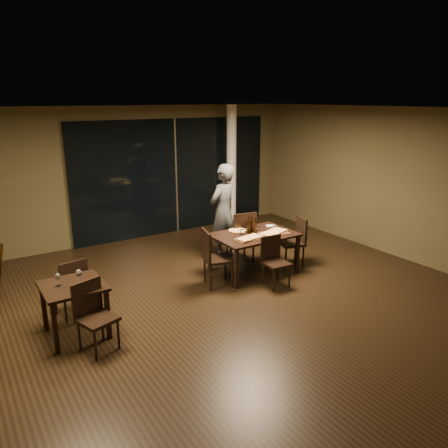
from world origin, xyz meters
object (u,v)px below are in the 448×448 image
chair_side_near (93,312)px  bottle_a (249,225)px  diner (223,212)px  chair_side_far (72,285)px  side_table (73,293)px  bottle_c (252,224)px  chair_main_left (213,255)px  main_table (254,238)px  bottle_b (255,226)px  chair_main_near (274,258)px  chair_main_far (242,234)px  chair_main_right (295,239)px

chair_side_near → bottle_a: size_ratio=2.77×
diner → chair_side_far: bearing=-3.3°
side_table → bottle_c: bottle_c is taller
chair_main_left → diner: bearing=-25.3°
side_table → main_table: bearing=8.4°
chair_main_left → chair_side_far: chair_main_left is taller
main_table → bottle_a: bottle_a is taller
main_table → bottle_a: (-0.06, 0.08, 0.24)m
chair_side_near → bottle_b: bottle_b is taller
chair_main_near → chair_main_far: bearing=85.8°
bottle_c → diner: bearing=95.4°
side_table → diner: size_ratio=0.42×
chair_main_left → chair_side_near: 2.48m
chair_main_near → chair_side_far: 3.31m
chair_main_left → chair_main_right: size_ratio=1.06×
bottle_c → chair_main_left: bearing=-167.1°
side_table → bottle_b: size_ratio=2.59×
chair_main_left → diner: size_ratio=0.52×
bottle_b → side_table: bearing=-171.8°
bottle_a → bottle_c: 0.09m
chair_main_left → bottle_b: bearing=-68.8°
chair_main_near → bottle_a: size_ratio=2.62×
chair_side_far → diner: (3.24, 0.92, 0.45)m
bottle_a → chair_side_near: bearing=-162.0°
diner → bottle_a: bearing=70.4°
bottle_b → bottle_c: (0.01, 0.11, 0.00)m
side_table → chair_main_far: (3.51, 1.03, -0.04)m
diner → bottle_c: bearing=76.3°
side_table → chair_main_far: 3.66m
chair_main_far → chair_side_near: chair_main_far is taller
chair_main_far → bottle_a: 0.58m
side_table → chair_main_near: size_ratio=0.92×
chair_main_right → chair_side_far: 4.20m
main_table → chair_main_far: chair_main_far is taller
chair_main_far → chair_main_left: bearing=40.6°
chair_side_far → bottle_b: bottle_b is taller
main_table → chair_main_right: bearing=-8.5°
side_table → bottle_a: bearing=9.9°
chair_main_right → chair_side_near: 4.27m
chair_side_far → bottle_b: size_ratio=2.94×
chair_main_right → bottle_b: size_ratio=3.08×
diner → bottle_b: bearing=75.3°
side_table → chair_main_far: bearing=16.3°
chair_main_near → chair_side_near: 3.25m
chair_side_far → bottle_a: bearing=169.9°
bottle_b → diner: bearing=94.5°
chair_side_far → chair_side_near: bearing=79.8°
main_table → chair_side_far: bearing=179.1°
chair_main_near → chair_side_far: bearing=171.3°
bottle_b → bottle_a: bearing=134.0°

